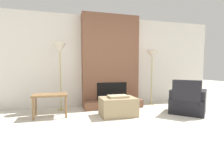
{
  "coord_description": "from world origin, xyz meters",
  "views": [
    {
      "loc": [
        -1.34,
        -2.32,
        1.08
      ],
      "look_at": [
        0.0,
        2.42,
        0.65
      ],
      "focal_mm": 28.0,
      "sensor_mm": 36.0,
      "label": 1
    }
  ],
  "objects_px": {
    "ottoman": "(118,106)",
    "armchair": "(188,103)",
    "floor_lamp_right": "(152,57)",
    "floor_lamp_left": "(60,51)",
    "side_table": "(50,97)"
  },
  "relations": [
    {
      "from": "floor_lamp_left",
      "to": "floor_lamp_right",
      "type": "relative_size",
      "value": 1.07
    },
    {
      "from": "ottoman",
      "to": "floor_lamp_right",
      "type": "distance_m",
      "value": 2.06
    },
    {
      "from": "ottoman",
      "to": "armchair",
      "type": "height_order",
      "value": "armchair"
    },
    {
      "from": "ottoman",
      "to": "floor_lamp_right",
      "type": "height_order",
      "value": "floor_lamp_right"
    },
    {
      "from": "floor_lamp_right",
      "to": "floor_lamp_left",
      "type": "bearing_deg",
      "value": -180.0
    },
    {
      "from": "ottoman",
      "to": "side_table",
      "type": "xyz_separation_m",
      "value": [
        -1.49,
        0.32,
        0.22
      ]
    },
    {
      "from": "ottoman",
      "to": "floor_lamp_left",
      "type": "relative_size",
      "value": 0.47
    },
    {
      "from": "ottoman",
      "to": "armchair",
      "type": "xyz_separation_m",
      "value": [
        1.71,
        -0.24,
        0.04
      ]
    },
    {
      "from": "floor_lamp_left",
      "to": "floor_lamp_right",
      "type": "xyz_separation_m",
      "value": [
        2.63,
        0.0,
        -0.1
      ]
    },
    {
      "from": "ottoman",
      "to": "floor_lamp_left",
      "type": "height_order",
      "value": "floor_lamp_left"
    },
    {
      "from": "floor_lamp_right",
      "to": "armchair",
      "type": "bearing_deg",
      "value": -73.8
    },
    {
      "from": "side_table",
      "to": "floor_lamp_left",
      "type": "xyz_separation_m",
      "value": [
        0.22,
        0.62,
        1.1
      ]
    },
    {
      "from": "armchair",
      "to": "floor_lamp_left",
      "type": "distance_m",
      "value": 3.45
    },
    {
      "from": "armchair",
      "to": "side_table",
      "type": "distance_m",
      "value": 3.26
    },
    {
      "from": "ottoman",
      "to": "floor_lamp_right",
      "type": "xyz_separation_m",
      "value": [
        1.36,
        0.94,
        1.22
      ]
    }
  ]
}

